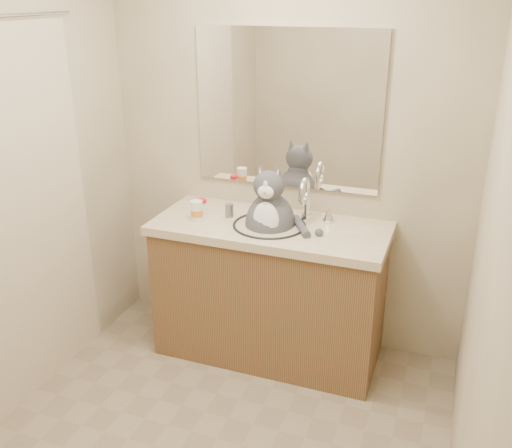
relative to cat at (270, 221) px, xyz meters
The scene contains 8 objects.
room 1.01m from the cat, 90.00° to the right, with size 2.22×2.52×2.42m.
vanity 0.43m from the cat, 86.65° to the left, with size 1.34×0.59×1.12m.
mirror 0.64m from the cat, 89.99° to the left, with size 1.10×0.02×0.90m, color white.
shower_curtain 1.36m from the cat, 140.78° to the right, with size 0.02×1.30×1.93m.
cat is the anchor object (origin of this frame).
pill_bottle_redcap 0.43m from the cat, behind, with size 0.06×0.06×0.09m.
pill_bottle_orange 0.43m from the cat, 168.53° to the right, with size 0.08×0.08×0.12m.
grey_canister 0.27m from the cat, behind, with size 0.05×0.05×0.08m.
Camera 1 is at (0.96, -1.87, 2.07)m, focal length 40.00 mm.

